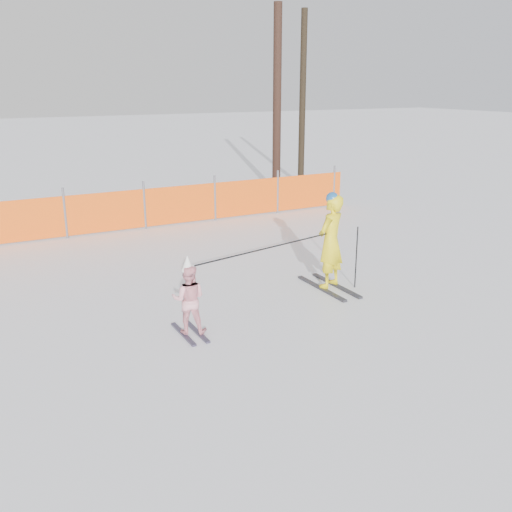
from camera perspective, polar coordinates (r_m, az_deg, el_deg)
The scene contains 6 objects.
ground at distance 9.12m, azimuth 1.49°, elevation -6.84°, with size 120.00×120.00×0.00m, color white.
adult at distance 10.48m, azimuth 7.47°, elevation 1.46°, with size 0.75×1.48×1.81m.
child at distance 8.63m, azimuth -6.74°, elevation -4.26°, with size 0.65×0.90×1.25m.
ski_poles at distance 9.72m, azimuth 3.90°, elevation 0.49°, with size 3.39×0.64×1.17m.
safety_fence at distance 14.71m, azimuth -18.15°, elevation 3.87°, with size 16.25×0.06×1.25m.
tree_trunks at distance 20.26m, azimuth 3.19°, elevation 15.22°, with size 1.83×1.15×6.13m.
Camera 1 is at (-4.14, -7.24, 3.68)m, focal length 40.00 mm.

